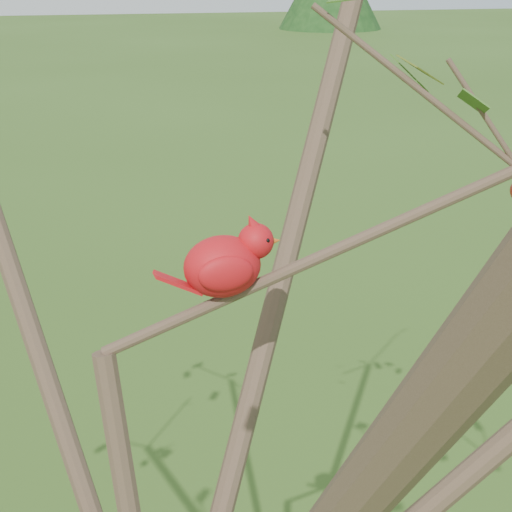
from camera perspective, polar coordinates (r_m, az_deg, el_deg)
The scene contains 2 objects.
crabapple_tree at distance 0.98m, azimuth -6.95°, elevation -0.95°, with size 2.35×2.05×2.95m.
cardinal at distance 1.11m, azimuth -2.16°, elevation -0.50°, with size 0.19×0.10×0.13m.
Camera 1 is at (-0.06, -0.93, 2.48)m, focal length 55.00 mm.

